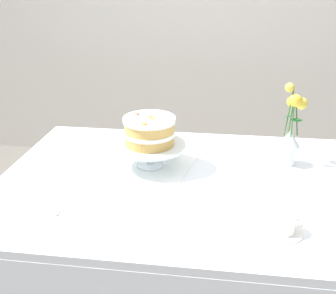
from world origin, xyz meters
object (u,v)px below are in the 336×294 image
(cake_stand, at_px, (150,148))
(flower_vase, at_px, (291,132))
(layer_cake, at_px, (149,131))
(teacup, at_px, (283,225))
(dining_table, at_px, (180,204))

(cake_stand, distance_m, flower_vase, 0.57)
(cake_stand, distance_m, layer_cake, 0.07)
(layer_cake, bearing_deg, teacup, -39.79)
(cake_stand, bearing_deg, teacup, -39.80)
(flower_vase, relative_size, teacup, 2.67)
(dining_table, bearing_deg, cake_stand, 137.51)
(cake_stand, relative_size, flower_vase, 0.85)
(cake_stand, bearing_deg, flower_vase, 9.82)
(teacup, bearing_deg, cake_stand, 140.20)
(cake_stand, xyz_separation_m, teacup, (0.48, -0.40, -0.06))
(layer_cake, bearing_deg, flower_vase, 9.82)
(cake_stand, height_order, layer_cake, layer_cake)
(dining_table, bearing_deg, layer_cake, 137.53)
(teacup, bearing_deg, flower_vase, 81.01)
(layer_cake, xyz_separation_m, teacup, (0.48, -0.40, -0.13))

